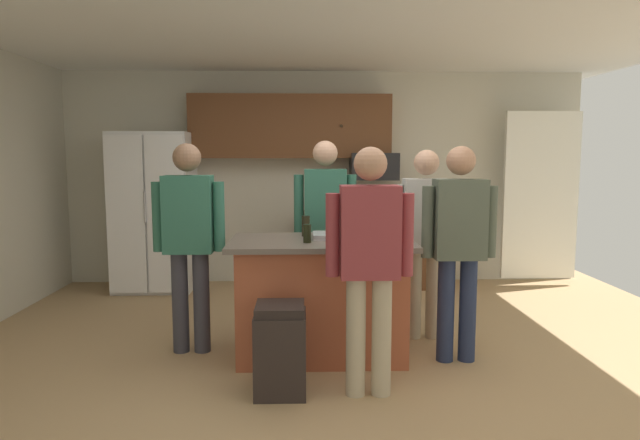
{
  "coord_description": "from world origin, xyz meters",
  "views": [
    {
      "loc": [
        -0.25,
        -4.14,
        1.59
      ],
      "look_at": [
        -0.11,
        0.42,
        1.05
      ],
      "focal_mm": 31.08,
      "sensor_mm": 36.0,
      "label": 1
    }
  ],
  "objects_px": {
    "person_elder_center": "(325,220)",
    "glass_pilsner": "(382,226)",
    "glass_dark_ale": "(306,226)",
    "refrigerator": "(154,212)",
    "person_guest_left": "(425,231)",
    "kitchen_island": "(321,297)",
    "person_guest_right": "(189,233)",
    "person_host_foreground": "(369,255)",
    "microwave_over_range": "(374,166)",
    "tumbler_amber": "(307,233)",
    "person_guest_by_door": "(459,239)",
    "trash_bin": "(280,349)",
    "serving_tray": "(341,236)"
  },
  "relations": [
    {
      "from": "refrigerator",
      "to": "person_host_foreground",
      "type": "distance_m",
      "value": 3.71
    },
    {
      "from": "microwave_over_range",
      "to": "serving_tray",
      "type": "distance_m",
      "value": 2.43
    },
    {
      "from": "person_guest_right",
      "to": "glass_dark_ale",
      "type": "xyz_separation_m",
      "value": [
        0.93,
        0.08,
        0.05
      ]
    },
    {
      "from": "person_guest_by_door",
      "to": "glass_dark_ale",
      "type": "height_order",
      "value": "person_guest_by_door"
    },
    {
      "from": "serving_tray",
      "to": "glass_pilsner",
      "type": "bearing_deg",
      "value": 24.38
    },
    {
      "from": "person_guest_right",
      "to": "kitchen_island",
      "type": "bearing_deg",
      "value": 0.0
    },
    {
      "from": "tumbler_amber",
      "to": "glass_pilsner",
      "type": "distance_m",
      "value": 0.72
    },
    {
      "from": "tumbler_amber",
      "to": "kitchen_island",
      "type": "bearing_deg",
      "value": 51.56
    },
    {
      "from": "glass_dark_ale",
      "to": "tumbler_amber",
      "type": "bearing_deg",
      "value": -88.5
    },
    {
      "from": "serving_tray",
      "to": "trash_bin",
      "type": "relative_size",
      "value": 0.72
    },
    {
      "from": "microwave_over_range",
      "to": "tumbler_amber",
      "type": "bearing_deg",
      "value": -108.05
    },
    {
      "from": "person_host_foreground",
      "to": "person_guest_by_door",
      "type": "distance_m",
      "value": 0.96
    },
    {
      "from": "person_host_foreground",
      "to": "glass_pilsner",
      "type": "height_order",
      "value": "person_host_foreground"
    },
    {
      "from": "person_guest_right",
      "to": "person_guest_left",
      "type": "xyz_separation_m",
      "value": [
        1.95,
        0.29,
        -0.03
      ]
    },
    {
      "from": "microwave_over_range",
      "to": "glass_pilsner",
      "type": "bearing_deg",
      "value": -95.33
    },
    {
      "from": "person_guest_by_door",
      "to": "serving_tray",
      "type": "distance_m",
      "value": 0.91
    },
    {
      "from": "glass_dark_ale",
      "to": "person_guest_left",
      "type": "bearing_deg",
      "value": 11.38
    },
    {
      "from": "tumbler_amber",
      "to": "trash_bin",
      "type": "height_order",
      "value": "tumbler_amber"
    },
    {
      "from": "person_elder_center",
      "to": "tumbler_amber",
      "type": "distance_m",
      "value": 0.92
    },
    {
      "from": "person_host_foreground",
      "to": "person_guest_by_door",
      "type": "xyz_separation_m",
      "value": [
        0.75,
        0.59,
        0.01
      ]
    },
    {
      "from": "microwave_over_range",
      "to": "person_guest_by_door",
      "type": "xyz_separation_m",
      "value": [
        0.33,
        -2.53,
        -0.5
      ]
    },
    {
      "from": "person_guest_by_door",
      "to": "tumbler_amber",
      "type": "distance_m",
      "value": 1.15
    },
    {
      "from": "person_guest_right",
      "to": "person_guest_left",
      "type": "height_order",
      "value": "person_guest_right"
    },
    {
      "from": "person_guest_right",
      "to": "microwave_over_range",
      "type": "bearing_deg",
      "value": 58.53
    },
    {
      "from": "person_elder_center",
      "to": "glass_dark_ale",
      "type": "height_order",
      "value": "person_elder_center"
    },
    {
      "from": "person_elder_center",
      "to": "glass_dark_ale",
      "type": "xyz_separation_m",
      "value": [
        -0.18,
        -0.57,
        0.02
      ]
    },
    {
      "from": "tumbler_amber",
      "to": "glass_dark_ale",
      "type": "xyz_separation_m",
      "value": [
        -0.01,
        0.33,
        0.01
      ]
    },
    {
      "from": "person_guest_by_door",
      "to": "glass_pilsner",
      "type": "xyz_separation_m",
      "value": [
        -0.53,
        0.38,
        0.05
      ]
    },
    {
      "from": "kitchen_island",
      "to": "tumbler_amber",
      "type": "bearing_deg",
      "value": -128.44
    },
    {
      "from": "glass_pilsner",
      "to": "refrigerator",
      "type": "bearing_deg",
      "value": 139.7
    },
    {
      "from": "microwave_over_range",
      "to": "kitchen_island",
      "type": "bearing_deg",
      "value": -106.63
    },
    {
      "from": "person_guest_left",
      "to": "person_guest_by_door",
      "type": "bearing_deg",
      "value": 79.92
    },
    {
      "from": "kitchen_island",
      "to": "person_guest_right",
      "type": "relative_size",
      "value": 0.84
    },
    {
      "from": "person_guest_left",
      "to": "tumbler_amber",
      "type": "bearing_deg",
      "value": 4.1
    },
    {
      "from": "glass_dark_ale",
      "to": "person_host_foreground",
      "type": "bearing_deg",
      "value": -66.47
    },
    {
      "from": "person_elder_center",
      "to": "person_guest_left",
      "type": "bearing_deg",
      "value": 71.02
    },
    {
      "from": "refrigerator",
      "to": "microwave_over_range",
      "type": "height_order",
      "value": "refrigerator"
    },
    {
      "from": "person_guest_right",
      "to": "glass_pilsner",
      "type": "xyz_separation_m",
      "value": [
        1.56,
        0.11,
        0.04
      ]
    },
    {
      "from": "refrigerator",
      "to": "microwave_over_range",
      "type": "distance_m",
      "value": 2.66
    },
    {
      "from": "refrigerator",
      "to": "person_guest_left",
      "type": "height_order",
      "value": "refrigerator"
    },
    {
      "from": "glass_pilsner",
      "to": "trash_bin",
      "type": "xyz_separation_m",
      "value": [
        -0.81,
        -0.93,
        -0.7
      ]
    },
    {
      "from": "person_elder_center",
      "to": "glass_pilsner",
      "type": "xyz_separation_m",
      "value": [
        0.45,
        -0.54,
        0.01
      ]
    },
    {
      "from": "person_elder_center",
      "to": "glass_dark_ale",
      "type": "bearing_deg",
      "value": -12.9
    },
    {
      "from": "serving_tray",
      "to": "kitchen_island",
      "type": "bearing_deg",
      "value": -155.87
    },
    {
      "from": "person_guest_left",
      "to": "glass_pilsner",
      "type": "distance_m",
      "value": 0.43
    },
    {
      "from": "glass_dark_ale",
      "to": "microwave_over_range",
      "type": "bearing_deg",
      "value": 69.21
    },
    {
      "from": "person_host_foreground",
      "to": "person_guest_left",
      "type": "bearing_deg",
      "value": -49.61
    },
    {
      "from": "microwave_over_range",
      "to": "glass_dark_ale",
      "type": "bearing_deg",
      "value": -110.79
    },
    {
      "from": "person_guest_by_door",
      "to": "trash_bin",
      "type": "relative_size",
      "value": 2.71
    },
    {
      "from": "trash_bin",
      "to": "person_elder_center",
      "type": "bearing_deg",
      "value": 76.35
    }
  ]
}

